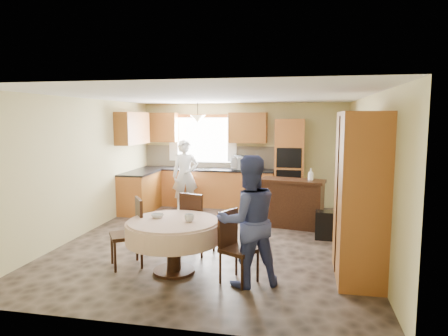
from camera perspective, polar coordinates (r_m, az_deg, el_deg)
name	(u,v)px	position (r m, az deg, el deg)	size (l,w,h in m)	color
floor	(217,240)	(7.15, -1.08, -10.26)	(5.00, 6.00, 0.01)	brown
ceiling	(216,96)	(6.83, -1.13, 10.18)	(5.00, 6.00, 0.01)	white
wall_back	(243,155)	(9.81, 2.68, 1.93)	(5.00, 0.02, 2.50)	#C9BF81
wall_front	(151,208)	(4.04, -10.34, -5.64)	(5.00, 0.02, 2.50)	#C9BF81
wall_left	(84,166)	(7.80, -19.33, 0.21)	(0.02, 6.00, 2.50)	#C9BF81
wall_right	(369,174)	(6.80, 19.95, -0.79)	(0.02, 6.00, 2.50)	#C9BF81
window	(203,140)	(9.97, -3.04, 4.03)	(1.40, 0.03, 1.10)	white
curtain_left	(173,138)	(10.13, -7.23, 4.32)	(0.22, 0.02, 1.15)	white
curtain_right	(232,138)	(9.76, 1.17, 4.27)	(0.22, 0.02, 1.15)	white
base_cab_back	(206,188)	(9.79, -2.55, -2.86)	(3.30, 0.60, 0.88)	#C86C35
counter_back	(206,169)	(9.72, -2.56, -0.19)	(3.30, 0.64, 0.04)	black
base_cab_left	(140,193)	(9.38, -11.93, -3.45)	(0.60, 1.20, 0.88)	#C86C35
counter_left	(139,173)	(9.30, -12.01, -0.67)	(0.64, 1.20, 0.04)	black
backsplash	(209,157)	(9.97, -2.17, 1.62)	(3.30, 0.02, 0.55)	tan
wall_cab_left	(161,127)	(10.13, -9.05, 5.76)	(0.85, 0.33, 0.72)	#A35B28
wall_cab_right	(248,128)	(9.59, 3.44, 5.76)	(0.90, 0.33, 0.72)	#A35B28
wall_cab_side	(133,128)	(9.28, -12.94, 5.55)	(0.33, 1.20, 0.72)	#A35B28
oven_tower	(289,165)	(9.42, 9.31, 0.47)	(0.66, 0.62, 2.12)	#C86C35
oven_upper	(289,158)	(9.08, 9.27, 1.43)	(0.56, 0.01, 0.45)	black
oven_lower	(289,180)	(9.15, 9.20, -1.68)	(0.56, 0.01, 0.45)	black
pendant	(198,119)	(9.49, -3.78, 7.01)	(0.36, 0.36, 0.18)	beige
sideboard	(292,205)	(8.00, 9.65, -5.17)	(1.25, 0.51, 0.89)	#341B0E
space_heater	(326,225)	(7.36, 14.34, -7.94)	(0.37, 0.26, 0.50)	black
cupboard	(360,197)	(5.57, 18.91, -3.88)	(0.58, 1.16, 2.22)	#C86C35
dining_table	(173,232)	(5.61, -7.24, -9.04)	(1.31, 1.31, 0.74)	#341B0E
chair_left	(132,229)	(5.98, -13.07, -8.48)	(0.59, 0.59, 0.99)	#341B0E
chair_back	(195,220)	(6.33, -4.16, -7.46)	(0.54, 0.54, 0.99)	#341B0E
chair_right	(234,243)	(5.30, 1.49, -10.63)	(0.55, 0.55, 0.94)	#341B0E
framed_picture	(357,136)	(8.02, 18.51, 4.36)	(0.06, 0.63, 0.52)	gold
microwave	(245,163)	(9.47, 2.98, 0.72)	(0.58, 0.40, 0.32)	silver
person_sink	(185,176)	(9.25, -5.56, -1.08)	(0.60, 0.39, 1.64)	silver
person_dining	(248,221)	(5.12, 3.47, -7.55)	(0.82, 0.64, 1.68)	#3B4481
bowl_sideboard	(279,181)	(7.93, 7.89, -1.81)	(0.20, 0.20, 0.05)	#B2B2B2
bottle_sideboard	(311,176)	(7.90, 12.29, -1.09)	(0.11, 0.11, 0.28)	silver
cup_table	(189,218)	(5.45, -4.98, -7.13)	(0.13, 0.13, 0.11)	#B2B2B2
bowl_table	(157,216)	(5.72, -9.50, -6.77)	(0.18, 0.18, 0.05)	#B2B2B2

